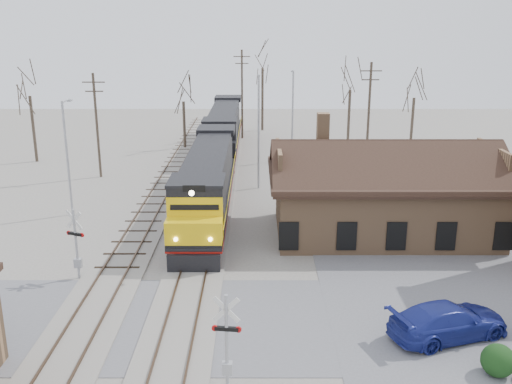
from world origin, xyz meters
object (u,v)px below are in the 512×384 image
(locomotive_trailing, at_px, (224,128))
(depot, at_px, (383,199))
(parked_car, at_px, (448,321))
(locomotive_lead, at_px, (208,182))

(locomotive_trailing, bearing_deg, depot, -64.94)
(depot, distance_m, parked_car, 13.46)
(parked_car, bearing_deg, locomotive_trailing, -1.94)
(locomotive_lead, distance_m, locomotive_trailing, 22.01)
(depot, height_order, locomotive_trailing, depot)
(locomotive_trailing, height_order, parked_car, locomotive_trailing)
(locomotive_lead, height_order, parked_car, locomotive_lead)
(locomotive_lead, relative_size, parked_car, 3.88)
(locomotive_trailing, bearing_deg, parked_car, -72.67)
(depot, relative_size, locomotive_lead, 0.70)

